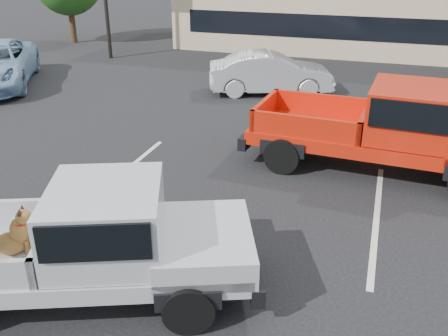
{
  "coord_description": "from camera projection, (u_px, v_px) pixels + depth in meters",
  "views": [
    {
      "loc": [
        2.78,
        -7.41,
        5.15
      ],
      "look_at": [
        0.15,
        0.65,
        1.3
      ],
      "focal_mm": 40.0,
      "sensor_mm": 36.0,
      "label": 1
    }
  ],
  "objects": [
    {
      "name": "red_pickup",
      "position": [
        401.0,
        126.0,
        11.78
      ],
      "size": [
        6.68,
        2.76,
        2.16
      ],
      "rotation": [
        0.0,
        0.0,
        -0.07
      ],
      "color": "black",
      "rests_on": "ground"
    },
    {
      "name": "stripe_left",
      "position": [
        116.0,
        178.0,
        11.9
      ],
      "size": [
        0.12,
        5.0,
        0.01
      ],
      "primitive_type": "cube",
      "color": "silver",
      "rests_on": "ground"
    },
    {
      "name": "stripe_right",
      "position": [
        377.0,
        218.0,
        10.21
      ],
      "size": [
        0.12,
        5.0,
        0.01
      ],
      "primitive_type": "cube",
      "color": "silver",
      "rests_on": "ground"
    },
    {
      "name": "ground",
      "position": [
        206.0,
        244.0,
        9.33
      ],
      "size": [
        90.0,
        90.0,
        0.0
      ],
      "primitive_type": "plane",
      "color": "black",
      "rests_on": "ground"
    },
    {
      "name": "silver_pickup",
      "position": [
        92.0,
        238.0,
        7.57
      ],
      "size": [
        6.01,
        3.95,
        2.06
      ],
      "rotation": [
        0.0,
        0.0,
        0.38
      ],
      "color": "black",
      "rests_on": "ground"
    },
    {
      "name": "silver_sedan",
      "position": [
        271.0,
        73.0,
        18.37
      ],
      "size": [
        4.79,
        3.05,
        1.49
      ],
      "primitive_type": "imported",
      "rotation": [
        0.0,
        0.0,
        1.92
      ],
      "color": "silver",
      "rests_on": "ground"
    }
  ]
}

